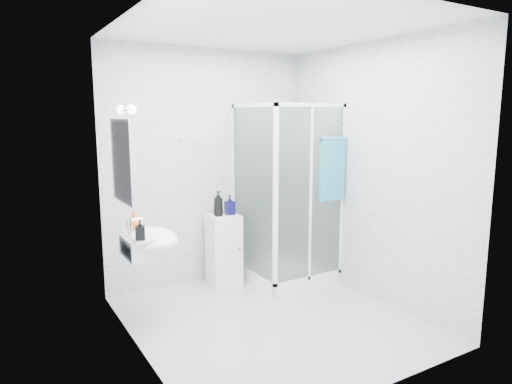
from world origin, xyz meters
TOP-DOWN VIEW (x-y plane):
  - room at (0.00, 0.00)m, footprint 2.40×2.60m
  - shower_enclosure at (0.67, 0.77)m, footprint 0.90×0.95m
  - wall_basin at (-0.99, 0.45)m, footprint 0.46×0.56m
  - mirror at (-1.19, 0.45)m, footprint 0.02×0.60m
  - vanity_lights at (-1.14, 0.45)m, footprint 0.10×0.40m
  - wall_hooks at (-0.25, 1.26)m, footprint 0.23×0.06m
  - storage_cabinet at (0.05, 1.05)m, footprint 0.35×0.37m
  - hand_towel at (1.00, 0.36)m, footprint 0.32×0.05m
  - shampoo_bottle_a at (-0.02, 1.03)m, footprint 0.14×0.14m
  - shampoo_bottle_b at (0.12, 1.04)m, footprint 0.10×0.10m
  - soap_dispenser_orange at (-1.06, 0.60)m, footprint 0.16×0.16m
  - soap_dispenser_black at (-1.11, 0.26)m, footprint 0.10×0.10m

SIDE VIEW (x-z plane):
  - storage_cabinet at x=0.05m, z-range 0.00..0.79m
  - shower_enclosure at x=0.67m, z-range -0.55..1.45m
  - wall_basin at x=-0.99m, z-range 0.62..0.97m
  - shampoo_bottle_b at x=0.12m, z-range 0.79..1.01m
  - shampoo_bottle_a at x=-0.02m, z-range 0.79..1.07m
  - soap_dispenser_black at x=-1.11m, z-range 0.86..1.03m
  - soap_dispenser_orange at x=-1.06m, z-range 0.86..1.04m
  - room at x=0.00m, z-range 0.00..2.60m
  - hand_towel at x=1.00m, z-range 0.99..1.67m
  - mirror at x=-1.19m, z-range 1.15..1.85m
  - wall_hooks at x=-0.25m, z-range 1.60..1.64m
  - vanity_lights at x=-1.14m, z-range 1.88..1.96m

